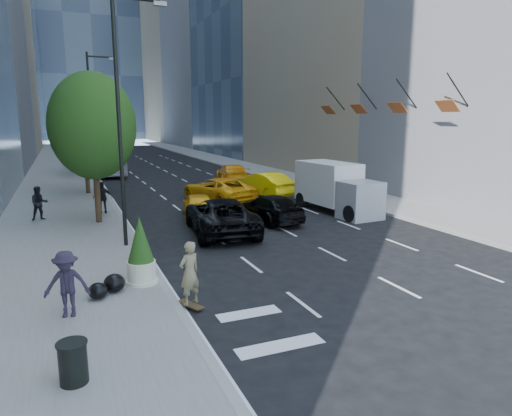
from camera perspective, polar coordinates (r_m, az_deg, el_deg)
name	(u,v)px	position (r m, az deg, el deg)	size (l,w,h in m)	color
ground	(310,257)	(18.12, 6.74, -6.08)	(160.00, 160.00, 0.00)	black
sidewalk_left	(61,177)	(45.33, -23.20, 3.55)	(6.00, 120.00, 0.15)	slate
sidewalk_right	(253,169)	(49.01, -0.37, 4.94)	(4.00, 120.00, 0.15)	slate
tower_right_far	(191,36)	(118.74, -8.10, 20.53)	(20.00, 24.00, 50.00)	gray
lamp_near	(123,106)	(19.17, -16.31, 12.11)	(2.13, 0.22, 10.00)	black
lamp_far	(93,112)	(37.10, -19.68, 11.22)	(2.13, 0.22, 10.00)	black
tree_near	(93,126)	(24.07, -19.74, 9.61)	(4.20, 4.20, 7.46)	#311E13
tree_mid	(83,119)	(34.05, -20.80, 10.37)	(4.50, 4.50, 7.99)	#311E13
tree_far	(78,126)	(47.05, -21.42, 9.49)	(3.90, 3.90, 6.92)	#311E13
traffic_signal	(83,129)	(55.08, -20.81, 9.25)	(2.48, 0.53, 5.20)	black
facade_flags	(379,105)	(31.59, 15.10, 12.28)	(1.85, 13.30, 2.05)	black
skateboarder	(190,277)	(13.16, -8.30, -8.58)	(0.67, 0.44, 1.85)	olive
black_sedan_lincoln	(221,216)	(21.56, -4.44, -0.96)	(2.77, 6.01, 1.67)	black
black_sedan_mercedes	(270,208)	(24.03, 1.77, 0.00)	(1.97, 4.86, 1.41)	black
taxi_a	(198,205)	(25.20, -7.20, 0.39)	(1.61, 4.00, 1.36)	#FFAE0D
taxi_b	(264,184)	(32.05, 0.99, 3.02)	(1.75, 5.02, 1.65)	yellow
taxi_c	(218,190)	(29.82, -4.76, 2.31)	(2.62, 5.68, 1.58)	#ED9F0C
taxi_d	(232,174)	(38.04, -2.98, 4.27)	(2.28, 5.60, 1.63)	#FF9F0D
city_bus	(108,159)	(47.02, -18.02, 5.82)	(2.43, 10.39, 2.89)	silver
box_truck	(336,187)	(26.75, 9.96, 2.56)	(2.53, 6.03, 2.82)	silver
pedestrian_a	(39,203)	(26.11, -25.47, 0.54)	(0.86, 0.67, 1.76)	black
pedestrian_b	(103,198)	(26.67, -18.62, 1.24)	(1.03, 0.43, 1.77)	black
pedestrian_c	(67,284)	(13.15, -22.58, -8.77)	(1.16, 0.67, 1.80)	#241D2C
trash_can	(73,363)	(10.20, -21.89, -17.58)	(0.55, 0.55, 0.83)	black
planter_shrub	(141,252)	(14.96, -14.22, -5.32)	(0.91, 0.91, 2.18)	beige
garbage_bags	(108,286)	(14.52, -18.02, -9.27)	(1.11, 1.07, 0.55)	black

